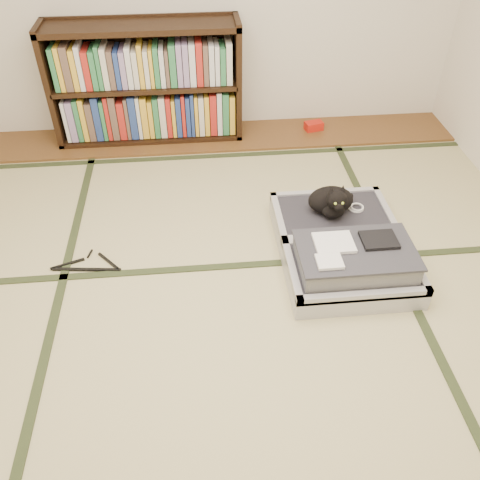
{
  "coord_description": "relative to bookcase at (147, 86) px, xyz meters",
  "views": [
    {
      "loc": [
        -0.17,
        -1.85,
        2.12
      ],
      "look_at": [
        0.05,
        0.35,
        0.25
      ],
      "focal_mm": 38.0,
      "sensor_mm": 36.0,
      "label": 1
    }
  ],
  "objects": [
    {
      "name": "floor",
      "position": [
        0.53,
        -2.07,
        -0.45
      ],
      "size": [
        4.5,
        4.5,
        0.0
      ],
      "primitive_type": "plane",
      "color": "tan",
      "rests_on": "ground"
    },
    {
      "name": "wood_strip",
      "position": [
        0.53,
        -0.07,
        -0.44
      ],
      "size": [
        4.0,
        0.5,
        0.02
      ],
      "primitive_type": "cube",
      "color": "brown",
      "rests_on": "ground"
    },
    {
      "name": "red_item",
      "position": [
        1.38,
        -0.04,
        -0.4
      ],
      "size": [
        0.17,
        0.12,
        0.07
      ],
      "primitive_type": "cube",
      "rotation": [
        0.0,
        0.0,
        0.22
      ],
      "color": "red",
      "rests_on": "wood_strip"
    },
    {
      "name": "room_shell",
      "position": [
        0.53,
        -2.07,
        1.01
      ],
      "size": [
        4.5,
        4.5,
        4.5
      ],
      "color": "white",
      "rests_on": "ground"
    },
    {
      "name": "tatami_borders",
      "position": [
        0.53,
        -1.57,
        -0.45
      ],
      "size": [
        4.0,
        4.5,
        0.01
      ],
      "color": "#2D381E",
      "rests_on": "ground"
    },
    {
      "name": "bookcase",
      "position": [
        0.0,
        0.0,
        0.0
      ],
      "size": [
        1.49,
        0.34,
        0.96
      ],
      "color": "black",
      "rests_on": "wood_strip"
    },
    {
      "name": "suitcase",
      "position": [
        1.21,
        -1.68,
        -0.35
      ],
      "size": [
        0.75,
        1.0,
        0.29
      ],
      "color": "#AEADB2",
      "rests_on": "floor"
    },
    {
      "name": "cat",
      "position": [
        1.19,
        -1.39,
        -0.21
      ],
      "size": [
        0.33,
        0.33,
        0.27
      ],
      "color": "black",
      "rests_on": "suitcase"
    },
    {
      "name": "cable_coil",
      "position": [
        1.37,
        -1.35,
        -0.3
      ],
      "size": [
        0.1,
        0.1,
        0.02
      ],
      "color": "white",
      "rests_on": "suitcase"
    },
    {
      "name": "hanger",
      "position": [
        -0.34,
        -1.59,
        -0.44
      ],
      "size": [
        0.43,
        0.22,
        0.01
      ],
      "color": "black",
      "rests_on": "floor"
    }
  ]
}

